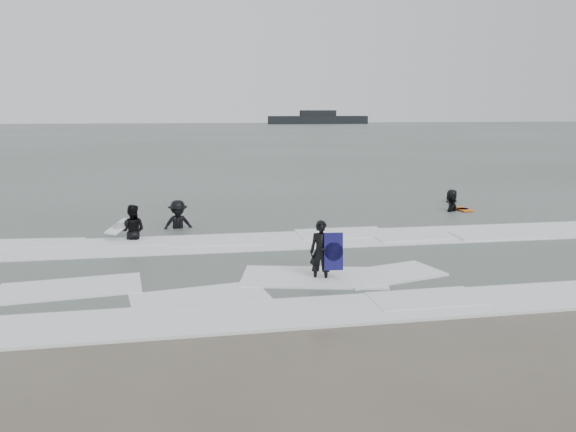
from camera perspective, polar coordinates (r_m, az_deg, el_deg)
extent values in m
plane|color=brown|center=(13.14, 3.59, -8.81)|extent=(320.00, 320.00, 0.00)
plane|color=#47544C|center=(92.20, -7.67, 8.08)|extent=(320.00, 320.00, 0.00)
imported|color=black|center=(14.64, 3.36, -6.72)|extent=(0.69, 0.55, 1.64)
imported|color=black|center=(19.69, -15.46, -2.50)|extent=(0.98, 0.82, 1.81)
imported|color=black|center=(21.12, -11.06, -1.41)|extent=(1.39, 0.97, 1.97)
imported|color=black|center=(25.34, 16.30, 0.39)|extent=(1.11, 1.10, 1.88)
imported|color=black|center=(27.66, 16.28, 1.25)|extent=(1.06, 0.93, 1.82)
cube|color=white|center=(12.58, 4.21, -9.56)|extent=(30.03, 2.32, 0.07)
cube|color=white|center=(18.79, -0.50, -2.60)|extent=(30.00, 2.60, 0.09)
cube|color=black|center=(162.76, 3.04, 9.73)|extent=(28.23, 5.04, 2.22)
cube|color=black|center=(162.73, 3.05, 10.40)|extent=(10.08, 3.02, 1.61)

